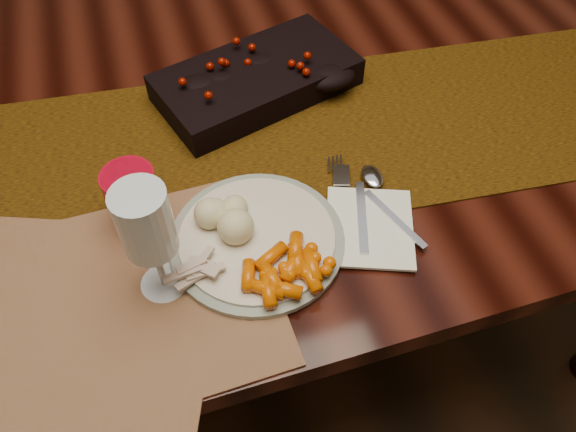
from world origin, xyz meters
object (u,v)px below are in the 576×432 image
object	(u,v)px
turkey_shreds	(196,272)
baby_carrots	(279,267)
placemat_main	(105,305)
mashed_potatoes	(225,216)
dining_table	(236,237)
dinner_plate	(257,239)
centerpiece	(257,76)
wine_glass	(152,244)
red_cup	(134,199)
napkin	(370,227)

from	to	relation	value
turkey_shreds	baby_carrots	bearing A→B (deg)	-13.98
placemat_main	mashed_potatoes	size ratio (longest dim) A/B	5.12
dining_table	baby_carrots	bearing A→B (deg)	-90.13
dinner_plate	turkey_shreds	world-z (taller)	turkey_shreds
turkey_shreds	placemat_main	bearing A→B (deg)	179.48
placemat_main	baby_carrots	xyz separation A→B (m)	(0.23, -0.03, 0.03)
placemat_main	turkey_shreds	distance (m)	0.13
centerpiece	wine_glass	bearing A→B (deg)	-122.81
wine_glass	placemat_main	bearing A→B (deg)	-172.82
turkey_shreds	red_cup	world-z (taller)	red_cup
placemat_main	turkey_shreds	xyz separation A→B (m)	(0.13, -0.00, 0.03)
centerpiece	wine_glass	xyz separation A→B (m)	(-0.23, -0.35, 0.06)
dining_table	centerpiece	size ratio (longest dim) A/B	5.21
placemat_main	napkin	world-z (taller)	napkin
dining_table	mashed_potatoes	xyz separation A→B (m)	(-0.05, -0.27, 0.42)
centerpiece	baby_carrots	distance (m)	0.40
turkey_shreds	wine_glass	xyz separation A→B (m)	(-0.04, 0.01, 0.07)
dinner_plate	turkey_shreds	size ratio (longest dim) A/B	3.30
baby_carrots	napkin	size ratio (longest dim) A/B	0.71
dining_table	centerpiece	distance (m)	0.42
dining_table	wine_glass	world-z (taller)	wine_glass
red_cup	baby_carrots	bearing A→B (deg)	-42.59
centerpiece	napkin	bearing A→B (deg)	-77.94
turkey_shreds	mashed_potatoes	bearing A→B (deg)	49.83
dining_table	centerpiece	xyz separation A→B (m)	(0.08, 0.03, 0.41)
dining_table	napkin	distance (m)	0.52
dinner_plate	red_cup	distance (m)	0.18
red_cup	wine_glass	world-z (taller)	wine_glass
centerpiece	turkey_shreds	bearing A→B (deg)	-116.69
napkin	baby_carrots	bearing A→B (deg)	-143.58
placemat_main	wine_glass	distance (m)	0.12
baby_carrots	mashed_potatoes	bearing A→B (deg)	117.63
dining_table	napkin	xyz separation A→B (m)	(0.15, -0.32, 0.38)
mashed_potatoes	wine_glass	size ratio (longest dim) A/B	0.47
dinner_plate	wine_glass	size ratio (longest dim) A/B	1.34
mashed_potatoes	turkey_shreds	size ratio (longest dim) A/B	1.15
placemat_main	wine_glass	size ratio (longest dim) A/B	2.40
placemat_main	mashed_potatoes	bearing A→B (deg)	18.55
dining_table	mashed_potatoes	size ratio (longest dim) A/B	20.53
dining_table	dinner_plate	world-z (taller)	dinner_plate
turkey_shreds	wine_glass	size ratio (longest dim) A/B	0.41
dinner_plate	mashed_potatoes	distance (m)	0.06
dining_table	wine_glass	xyz separation A→B (m)	(-0.15, -0.32, 0.47)
centerpiece	dinner_plate	xyz separation A→B (m)	(-0.09, -0.33, -0.03)
placemat_main	baby_carrots	bearing A→B (deg)	-8.22
baby_carrots	dining_table	bearing A→B (deg)	89.87
placemat_main	dinner_plate	size ratio (longest dim) A/B	1.79
napkin	red_cup	size ratio (longest dim) A/B	1.44
mashed_potatoes	wine_glass	world-z (taller)	wine_glass
dining_table	baby_carrots	xyz separation A→B (m)	(-0.00, -0.36, 0.40)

